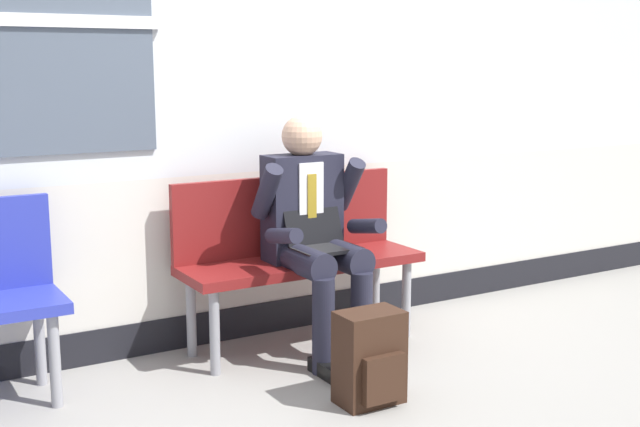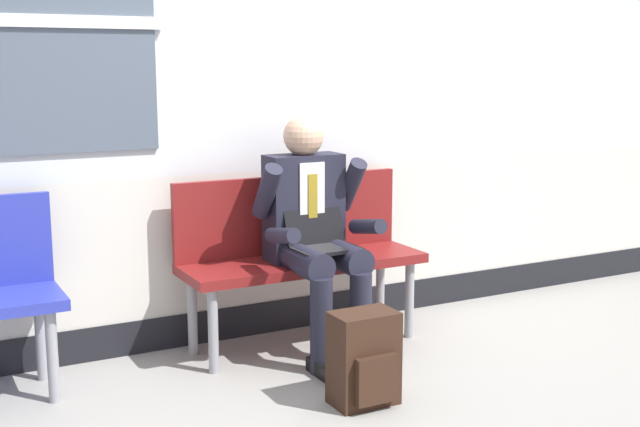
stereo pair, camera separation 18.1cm
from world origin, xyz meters
TOP-DOWN VIEW (x-y plane):
  - ground_plane at (0.00, 0.00)m, footprint 18.00×18.00m
  - station_wall at (-0.01, 0.59)m, footprint 6.85×0.17m
  - bench_with_person at (0.02, 0.32)m, footprint 1.30×0.42m
  - person_seated at (0.02, 0.12)m, footprint 0.57×0.70m
  - backpack at (-0.09, -0.57)m, footprint 0.29×0.22m

SIDE VIEW (x-z plane):
  - ground_plane at x=0.00m, z-range 0.00..0.00m
  - backpack at x=-0.09m, z-range 0.00..0.41m
  - bench_with_person at x=0.02m, z-range 0.08..0.97m
  - person_seated at x=0.02m, z-range 0.04..1.26m
  - station_wall at x=-0.01m, z-range -0.01..2.73m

